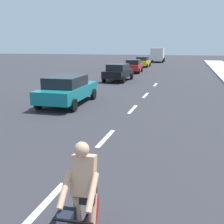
% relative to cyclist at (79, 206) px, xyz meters
% --- Properties ---
extents(ground_plane, '(160.00, 160.00, 0.00)m').
position_rel_cyclist_xyz_m(ground_plane, '(-1.21, 15.83, -0.83)').
color(ground_plane, '#2D2D33').
extents(lane_stripe_1, '(0.16, 1.80, 0.01)m').
position_rel_cyclist_xyz_m(lane_stripe_1, '(-1.21, 0.88, -0.83)').
color(lane_stripe_1, white).
rests_on(lane_stripe_1, ground).
extents(lane_stripe_2, '(0.16, 1.80, 0.01)m').
position_rel_cyclist_xyz_m(lane_stripe_2, '(-1.21, 4.95, -0.83)').
color(lane_stripe_2, white).
rests_on(lane_stripe_2, ground).
extents(lane_stripe_3, '(0.16, 1.80, 0.01)m').
position_rel_cyclist_xyz_m(lane_stripe_3, '(-1.21, 9.37, -0.83)').
color(lane_stripe_3, white).
rests_on(lane_stripe_3, ground).
extents(lane_stripe_4, '(0.16, 1.80, 0.01)m').
position_rel_cyclist_xyz_m(lane_stripe_4, '(-1.21, 13.40, -0.83)').
color(lane_stripe_4, white).
rests_on(lane_stripe_4, ground).
extents(lane_stripe_5, '(0.16, 1.80, 0.01)m').
position_rel_cyclist_xyz_m(lane_stripe_5, '(-1.21, 18.38, -0.83)').
color(lane_stripe_5, white).
rests_on(lane_stripe_5, ground).
extents(cyclist, '(0.66, 1.71, 1.82)m').
position_rel_cyclist_xyz_m(cyclist, '(0.00, 0.00, 0.00)').
color(cyclist, black).
rests_on(cyclist, ground).
extents(parked_car_teal, '(2.30, 4.69, 1.57)m').
position_rel_cyclist_xyz_m(parked_car_teal, '(-4.92, 9.53, 0.01)').
color(parked_car_teal, '#14727A').
rests_on(parked_car_teal, ground).
extents(parked_car_black, '(2.11, 4.34, 1.57)m').
position_rel_cyclist_xyz_m(parked_car_black, '(-4.84, 19.81, 0.01)').
color(parked_car_black, black).
rests_on(parked_car_black, ground).
extents(parked_car_red, '(2.08, 4.18, 1.57)m').
position_rel_cyclist_xyz_m(parked_car_red, '(-5.12, 27.84, 0.01)').
color(parked_car_red, red).
rests_on(parked_car_red, ground).
extents(parked_car_yellow, '(2.02, 4.32, 1.57)m').
position_rel_cyclist_xyz_m(parked_car_yellow, '(-5.59, 36.94, 0.01)').
color(parked_car_yellow, gold).
rests_on(parked_car_yellow, ground).
extents(delivery_truck, '(2.87, 6.33, 2.80)m').
position_rel_cyclist_xyz_m(delivery_truck, '(-4.93, 50.32, 0.67)').
color(delivery_truck, beige).
rests_on(delivery_truck, ground).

